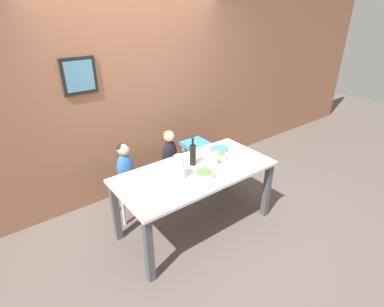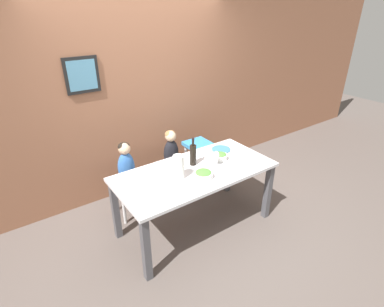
{
  "view_description": "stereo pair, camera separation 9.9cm",
  "coord_description": "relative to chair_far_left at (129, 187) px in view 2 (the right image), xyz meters",
  "views": [
    {
      "loc": [
        -1.75,
        -2.24,
        2.41
      ],
      "look_at": [
        0.0,
        0.06,
        0.95
      ],
      "focal_mm": 28.0,
      "sensor_mm": 36.0,
      "label": 1
    },
    {
      "loc": [
        -1.67,
        -2.29,
        2.41
      ],
      "look_at": [
        0.0,
        0.06,
        0.95
      ],
      "focal_mm": 28.0,
      "sensor_mm": 36.0,
      "label": 2
    }
  ],
  "objects": [
    {
      "name": "wine_bottle",
      "position": [
        0.58,
        -0.55,
        0.5
      ],
      "size": [
        0.07,
        0.07,
        0.33
      ],
      "color": "black",
      "rests_on": "dining_table"
    },
    {
      "name": "person_child_center",
      "position": [
        0.62,
        0.0,
        0.34
      ],
      "size": [
        0.21,
        0.15,
        0.51
      ],
      "color": "black",
      "rests_on": "chair_far_center"
    },
    {
      "name": "wine_glass_near",
      "position": [
        0.77,
        -0.73,
        0.51
      ],
      "size": [
        0.07,
        0.07,
        0.18
      ],
      "color": "white",
      "rests_on": "dining_table"
    },
    {
      "name": "person_child_left",
      "position": [
        0.0,
        0.0,
        0.34
      ],
      "size": [
        0.21,
        0.15,
        0.51
      ],
      "color": "#3366B2",
      "rests_on": "chair_far_left"
    },
    {
      "name": "ground_plane",
      "position": [
        0.52,
        -0.68,
        -0.39
      ],
      "size": [
        14.0,
        14.0,
        0.0
      ],
      "primitive_type": "plane",
      "color": "#564C47"
    },
    {
      "name": "chair_far_left",
      "position": [
        0.0,
        0.0,
        0.0
      ],
      "size": [
        0.39,
        0.39,
        0.47
      ],
      "color": "silver",
      "rests_on": "ground_plane"
    },
    {
      "name": "paper_towel_roll",
      "position": [
        0.28,
        -0.71,
        0.51
      ],
      "size": [
        0.11,
        0.11,
        0.26
      ],
      "color": "white",
      "rests_on": "dining_table"
    },
    {
      "name": "chair_right_highchair",
      "position": [
        1.06,
        0.0,
        0.15
      ],
      "size": [
        0.33,
        0.33,
        0.7
      ],
      "color": "silver",
      "rests_on": "ground_plane"
    },
    {
      "name": "salad_bowl_small",
      "position": [
        0.91,
        -0.64,
        0.42
      ],
      "size": [
        0.16,
        0.16,
        0.09
      ],
      "color": "white",
      "rests_on": "dining_table"
    },
    {
      "name": "dinner_plate_back_left",
      "position": [
        0.05,
        -0.41,
        0.38
      ],
      "size": [
        0.23,
        0.23,
        0.01
      ],
      "color": "silver",
      "rests_on": "dining_table"
    },
    {
      "name": "dining_table",
      "position": [
        0.52,
        -0.68,
        0.27
      ],
      "size": [
        1.76,
        0.84,
        0.77
      ],
      "color": "silver",
      "rests_on": "ground_plane"
    },
    {
      "name": "salad_bowl_large",
      "position": [
        0.5,
        -0.85,
        0.42
      ],
      "size": [
        0.2,
        0.2,
        0.09
      ],
      "color": "white",
      "rests_on": "dining_table"
    },
    {
      "name": "wall_back",
      "position": [
        0.52,
        0.53,
        0.96
      ],
      "size": [
        10.0,
        0.09,
        2.7
      ],
      "color": "#8E5B42",
      "rests_on": "ground_plane"
    },
    {
      "name": "chair_far_center",
      "position": [
        0.62,
        0.0,
        0.0
      ],
      "size": [
        0.39,
        0.39,
        0.47
      ],
      "color": "silver",
      "rests_on": "ground_plane"
    },
    {
      "name": "dinner_plate_front_left",
      "position": [
        -0.02,
        -0.83,
        0.38
      ],
      "size": [
        0.23,
        0.23,
        0.01
      ],
      "color": "silver",
      "rests_on": "dining_table"
    },
    {
      "name": "dinner_plate_front_right",
      "position": [
        0.98,
        -0.91,
        0.38
      ],
      "size": [
        0.23,
        0.23,
        0.01
      ],
      "color": "silver",
      "rests_on": "dining_table"
    },
    {
      "name": "dinner_plate_back_right",
      "position": [
        1.08,
        -0.45,
        0.38
      ],
      "size": [
        0.23,
        0.23,
        0.01
      ],
      "color": "teal",
      "rests_on": "dining_table"
    }
  ]
}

